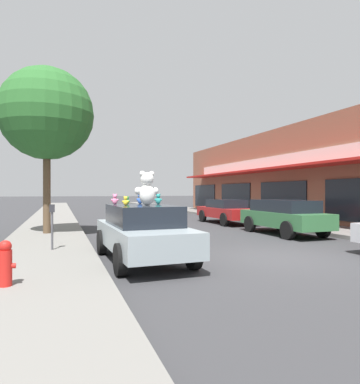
% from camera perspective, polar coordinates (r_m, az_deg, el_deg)
% --- Properties ---
extents(ground_plane, '(260.00, 260.00, 0.00)m').
position_cam_1_polar(ground_plane, '(9.72, 15.58, -10.55)').
color(ground_plane, '#333335').
extents(sidewalk_near, '(2.69, 90.00, 0.16)m').
position_cam_1_polar(sidewalk_near, '(8.02, -22.51, -12.25)').
color(sidewalk_near, slate).
rests_on(sidewalk_near, ground_plane).
extents(storefront_row, '(12.54, 29.27, 5.73)m').
position_cam_1_polar(storefront_row, '(25.23, 26.71, 2.50)').
color(storefront_row, brown).
rests_on(storefront_row, ground_plane).
extents(plush_art_car, '(1.99, 4.39, 1.44)m').
position_cam_1_polar(plush_art_car, '(8.89, -6.26, -6.48)').
color(plush_art_car, '#8C999E').
rests_on(plush_art_car, ground_plane).
extents(teddy_bear_giant, '(0.65, 0.41, 0.88)m').
position_cam_1_polar(teddy_bear_giant, '(8.79, -5.53, 0.54)').
color(teddy_bear_giant, white).
rests_on(teddy_bear_giant, plush_art_car).
extents(teddy_bear_yellow, '(0.18, 0.12, 0.24)m').
position_cam_1_polar(teddy_bear_yellow, '(8.74, -9.07, -1.48)').
color(teddy_bear_yellow, yellow).
rests_on(teddy_bear_yellow, plush_art_car).
extents(teddy_bear_green, '(0.14, 0.15, 0.22)m').
position_cam_1_polar(teddy_bear_green, '(9.45, -8.77, -1.40)').
color(teddy_bear_green, green).
rests_on(teddy_bear_green, plush_art_car).
extents(teddy_bear_teal, '(0.22, 0.16, 0.29)m').
position_cam_1_polar(teddy_bear_teal, '(9.53, -3.65, -1.18)').
color(teddy_bear_teal, teal).
rests_on(teddy_bear_teal, plush_art_car).
extents(teddy_bear_pink, '(0.21, 0.13, 0.29)m').
position_cam_1_polar(teddy_bear_pink, '(9.40, -10.80, -1.21)').
color(teddy_bear_pink, pink).
rests_on(teddy_bear_pink, plush_art_car).
extents(teddy_bear_blue, '(0.22, 0.18, 0.29)m').
position_cam_1_polar(teddy_bear_blue, '(9.74, -6.67, -1.15)').
color(teddy_bear_blue, blue).
rests_on(teddy_bear_blue, plush_art_car).
extents(parked_car_far_center, '(1.82, 4.31, 1.44)m').
position_cam_1_polar(parked_car_far_center, '(14.91, 16.90, -3.74)').
color(parked_car_far_center, '#336B3D').
rests_on(parked_car_far_center, ground_plane).
extents(parked_car_far_right, '(1.83, 4.55, 1.35)m').
position_cam_1_polar(parked_car_far_right, '(19.39, 7.66, -3.06)').
color(parked_car_far_right, maroon).
rests_on(parked_car_far_right, ground_plane).
extents(street_tree, '(3.61, 3.61, 6.50)m').
position_cam_1_polar(street_tree, '(14.71, -21.32, 12.01)').
color(street_tree, brown).
rests_on(street_tree, sidewalk_near).
extents(fire_hydrant, '(0.33, 0.22, 0.79)m').
position_cam_1_polar(fire_hydrant, '(6.73, -27.11, -10.51)').
color(fire_hydrant, red).
rests_on(fire_hydrant, sidewalk_near).
extents(parking_meter, '(0.14, 0.10, 1.27)m').
position_cam_1_polar(parking_meter, '(10.28, -20.54, -4.52)').
color(parking_meter, '#4C4C51').
rests_on(parking_meter, sidewalk_near).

